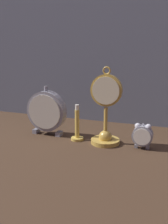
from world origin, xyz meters
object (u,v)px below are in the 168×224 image
object	(u,v)px
alarm_clock_twin_bell	(143,135)
pocket_watch_on_stand	(106,116)
brass_candlestick	(77,129)
mantel_clock_silver	(46,111)

from	to	relation	value
alarm_clock_twin_bell	pocket_watch_on_stand	bearing A→B (deg)	177.42
pocket_watch_on_stand	brass_candlestick	xyz separation A→B (m)	(-0.11, -0.00, -0.06)
mantel_clock_silver	brass_candlestick	bearing A→B (deg)	-7.26
alarm_clock_twin_bell	brass_candlestick	distance (m)	0.25
alarm_clock_twin_bell	brass_candlestick	world-z (taller)	brass_candlestick
brass_candlestick	alarm_clock_twin_bell	bearing A→B (deg)	-0.75
pocket_watch_on_stand	brass_candlestick	distance (m)	0.13
pocket_watch_on_stand	alarm_clock_twin_bell	distance (m)	0.15
mantel_clock_silver	brass_candlestick	distance (m)	0.15
pocket_watch_on_stand	alarm_clock_twin_bell	xyz separation A→B (m)	(0.14, -0.01, -0.05)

